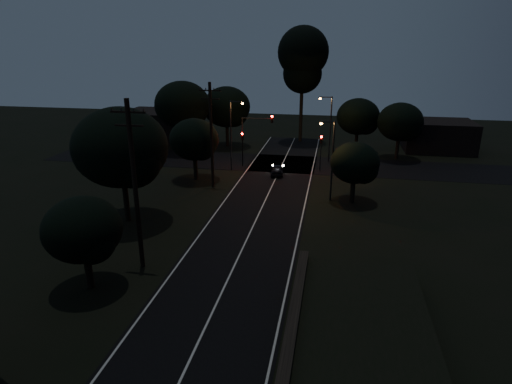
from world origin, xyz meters
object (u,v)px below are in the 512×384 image
(signal_left, at_px, (242,143))
(streetlight_b, at_px, (329,125))
(signal_mast, at_px, (256,131))
(streetlight_c, at_px, (331,155))
(utility_pole_far, at_px, (211,134))
(utility_pole_mid, at_px, (135,184))
(tall_pine, at_px, (303,59))
(signal_right, at_px, (321,146))
(streetlight_a, at_px, (232,131))
(car, at_px, (277,169))

(signal_left, relative_size, streetlight_b, 0.51)
(signal_mast, height_order, streetlight_c, streetlight_c)
(utility_pole_far, relative_size, streetlight_b, 1.31)
(utility_pole_mid, distance_m, tall_pine, 41.06)
(signal_right, xyz_separation_m, signal_mast, (-7.51, 0.00, 1.50))
(tall_pine, bearing_deg, utility_pole_mid, -99.93)
(utility_pole_far, height_order, signal_left, utility_pole_far)
(tall_pine, bearing_deg, streetlight_b, -68.62)
(signal_right, distance_m, streetlight_a, 10.26)
(utility_pole_far, xyz_separation_m, signal_right, (10.60, 7.99, -2.65))
(tall_pine, xyz_separation_m, streetlight_b, (4.31, -11.00, -7.18))
(streetlight_a, height_order, streetlight_c, streetlight_a)
(utility_pole_mid, distance_m, utility_pole_far, 17.00)
(signal_left, xyz_separation_m, signal_right, (9.20, 0.00, 0.00))
(streetlight_b, bearing_deg, signal_mast, -154.01)
(signal_left, bearing_deg, signal_right, 0.00)
(signal_left, xyz_separation_m, streetlight_c, (10.43, -9.99, 1.51))
(utility_pole_far, distance_m, car, 9.39)
(signal_left, xyz_separation_m, car, (4.55, -2.64, -2.26))
(signal_right, bearing_deg, car, -150.42)
(signal_right, bearing_deg, streetlight_a, -168.66)
(signal_left, height_order, streetlight_b, streetlight_b)
(signal_left, bearing_deg, streetlight_a, -109.59)
(streetlight_c, xyz_separation_m, car, (-5.88, 7.35, -3.77))
(signal_right, relative_size, streetlight_b, 0.51)
(utility_pole_far, height_order, streetlight_c, utility_pole_far)
(utility_pole_mid, height_order, streetlight_a, utility_pole_mid)
(signal_mast, bearing_deg, utility_pole_mid, -97.04)
(utility_pole_mid, bearing_deg, streetlight_c, 51.74)
(utility_pole_mid, bearing_deg, signal_mast, 82.96)
(streetlight_b, bearing_deg, streetlight_a, -150.52)
(streetlight_b, bearing_deg, utility_pole_mid, -111.30)
(utility_pole_far, relative_size, signal_left, 2.56)
(signal_mast, relative_size, streetlight_b, 0.78)
(tall_pine, distance_m, streetlight_a, 19.50)
(car, bearing_deg, streetlight_a, -11.91)
(tall_pine, bearing_deg, signal_left, -110.46)
(utility_pole_mid, relative_size, streetlight_b, 1.38)
(utility_pole_mid, height_order, utility_pole_far, utility_pole_mid)
(signal_right, xyz_separation_m, car, (-4.65, -2.64, -2.26))
(streetlight_a, relative_size, streetlight_c, 1.07)
(utility_pole_mid, bearing_deg, signal_right, 67.01)
(signal_left, relative_size, signal_mast, 0.66)
(streetlight_a, xyz_separation_m, streetlight_b, (10.61, 6.00, 0.00))
(streetlight_a, distance_m, streetlight_b, 12.19)
(signal_left, relative_size, streetlight_a, 0.51)
(tall_pine, distance_m, signal_left, 18.37)
(utility_pole_far, xyz_separation_m, tall_pine, (7.00, 23.00, 6.33))
(car, bearing_deg, streetlight_c, 123.80)
(signal_right, xyz_separation_m, streetlight_a, (-9.91, -1.99, 1.80))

